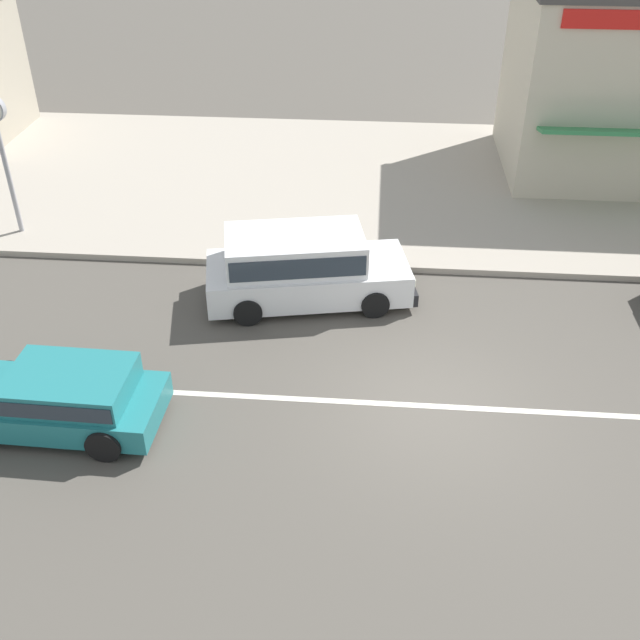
{
  "coord_description": "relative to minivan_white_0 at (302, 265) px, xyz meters",
  "views": [
    {
      "loc": [
        -1.13,
        -10.42,
        8.77
      ],
      "look_at": [
        -2.1,
        1.42,
        0.8
      ],
      "focal_mm": 42.0,
      "sensor_mm": 36.0,
      "label": 1
    }
  ],
  "objects": [
    {
      "name": "shopfront_far_kios",
      "position": [
        8.65,
        7.84,
        1.92
      ],
      "size": [
        6.97,
        5.8,
        5.21
      ],
      "color": "beige",
      "rests_on": "kerb_strip"
    },
    {
      "name": "hatchback_teal_4",
      "position": [
        -3.72,
        -4.4,
        -0.26
      ],
      "size": [
        3.87,
        1.83,
        1.1
      ],
      "color": "teal",
      "rests_on": "ground"
    },
    {
      "name": "ground_plane",
      "position": [
        2.65,
        -3.44,
        -0.84
      ],
      "size": [
        160.0,
        160.0,
        0.0
      ],
      "primitive_type": "plane",
      "color": "#544F47"
    },
    {
      "name": "minivan_white_0",
      "position": [
        0.0,
        0.0,
        0.0
      ],
      "size": [
        4.68,
        2.61,
        1.56
      ],
      "color": "white",
      "rests_on": "ground"
    },
    {
      "name": "lane_centre_stripe",
      "position": [
        2.65,
        -3.44,
        -0.84
      ],
      "size": [
        50.4,
        0.14,
        0.01
      ],
      "primitive_type": "cube",
      "color": "silver",
      "rests_on": "ground"
    },
    {
      "name": "kerb_strip",
      "position": [
        2.65,
        6.3,
        -0.77
      ],
      "size": [
        68.0,
        10.0,
        0.15
      ],
      "primitive_type": "cube",
      "color": "#ADA393",
      "rests_on": "ground"
    }
  ]
}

